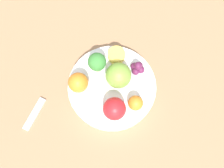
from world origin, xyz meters
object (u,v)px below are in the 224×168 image
(grape_cluster, at_px, (137,68))
(bowl, at_px, (112,87))
(broccoli, at_px, (97,62))
(apple_red, at_px, (118,75))
(orange_front, at_px, (78,83))
(orange_back, at_px, (136,103))
(small_cup, at_px, (116,55))
(spoon, at_px, (34,114))
(apple_green, at_px, (114,109))

(grape_cluster, bearing_deg, bowl, 60.42)
(bowl, height_order, broccoli, broccoli)
(apple_red, height_order, grape_cluster, apple_red)
(orange_front, xyz_separation_m, grape_cluster, (-0.11, -0.10, -0.01))
(orange_back, bearing_deg, small_cup, -43.91)
(grape_cluster, distance_m, spoon, 0.28)
(apple_red, height_order, spoon, apple_red)
(broccoli, distance_m, orange_back, 0.13)
(orange_back, bearing_deg, apple_red, -30.84)
(orange_back, distance_m, small_cup, 0.13)
(orange_back, height_order, grape_cluster, same)
(apple_red, bearing_deg, grape_cluster, -123.25)
(broccoli, bearing_deg, bowl, 155.60)
(apple_green, bearing_deg, grape_cluster, -91.39)
(apple_green, bearing_deg, small_cup, -65.27)
(grape_cluster, xyz_separation_m, spoon, (0.18, 0.21, -0.04))
(spoon, bearing_deg, apple_red, -131.79)
(bowl, height_order, small_cup, small_cup)
(broccoli, xyz_separation_m, apple_green, (-0.09, 0.08, -0.01))
(apple_red, relative_size, apple_green, 1.17)
(broccoli, height_order, orange_back, broccoli)
(bowl, relative_size, orange_front, 4.49)
(bowl, relative_size, orange_back, 6.11)
(broccoli, xyz_separation_m, orange_back, (-0.12, 0.04, -0.02))
(broccoli, bearing_deg, orange_front, 72.99)
(orange_front, relative_size, small_cup, 1.12)
(bowl, distance_m, orange_back, 0.08)
(apple_red, bearing_deg, orange_front, 36.38)
(broccoli, xyz_separation_m, orange_front, (0.02, 0.06, -0.01))
(apple_red, xyz_separation_m, apple_green, (-0.03, 0.08, -0.00))
(grape_cluster, bearing_deg, orange_back, 111.79)
(broccoli, relative_size, apple_red, 1.02)
(bowl, xyz_separation_m, orange_front, (0.07, 0.04, 0.04))
(apple_green, relative_size, orange_back, 1.48)
(spoon, bearing_deg, broccoli, -117.87)
(broccoli, relative_size, orange_front, 1.30)
(small_cup, height_order, spoon, small_cup)
(broccoli, relative_size, apple_green, 1.19)
(apple_green, height_order, orange_front, apple_green)
(apple_red, relative_size, spoon, 0.72)
(orange_front, distance_m, grape_cluster, 0.15)
(apple_green, bearing_deg, orange_back, -135.24)
(bowl, bearing_deg, apple_green, 121.94)
(apple_green, distance_m, small_cup, 0.14)
(orange_front, relative_size, grape_cluster, 1.30)
(broccoli, height_order, apple_green, broccoli)
(orange_back, bearing_deg, orange_front, 7.56)
(broccoli, distance_m, grape_cluster, 0.10)
(broccoli, relative_size, grape_cluster, 1.70)
(apple_green, xyz_separation_m, orange_front, (0.11, -0.02, -0.00))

